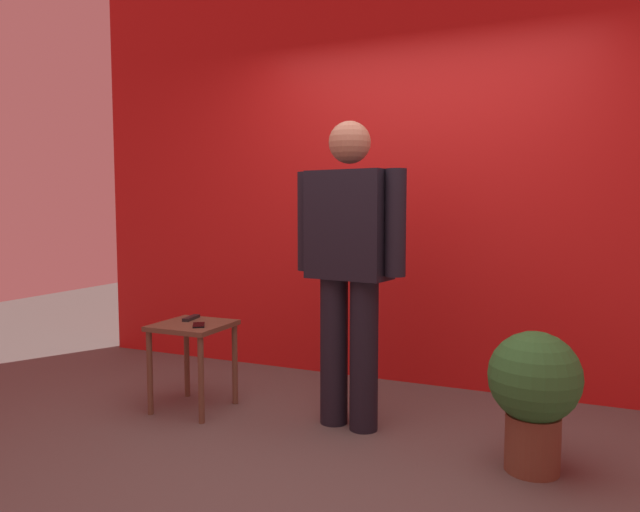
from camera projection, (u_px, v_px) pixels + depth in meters
ground_plane at (328, 470)px, 2.84m from camera, size 12.00×12.00×0.00m
back_wall_red at (414, 149)px, 4.18m from camera, size 5.42×0.12×3.40m
standing_person at (349, 258)px, 3.34m from camera, size 0.70×0.31×1.76m
side_table at (193, 339)px, 3.67m from camera, size 0.44×0.44×0.55m
cell_phone at (199, 325)px, 3.58m from camera, size 0.14×0.16×0.01m
tv_remote at (191, 318)px, 3.78m from camera, size 0.07×0.17×0.02m
potted_plant at (534, 389)px, 2.80m from camera, size 0.44×0.44×0.69m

